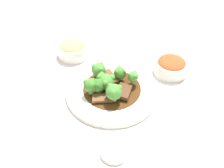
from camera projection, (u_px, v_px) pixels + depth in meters
name	position (u px, v px, depth m)	size (l,w,h in m)	color
ground_plane	(112.00, 92.00, 0.81)	(4.00, 4.00, 0.00)	silver
main_plate	(112.00, 90.00, 0.81)	(0.29, 0.29, 0.02)	white
beef_strip_0	(110.00, 78.00, 0.82)	(0.05, 0.07, 0.01)	brown
beef_strip_1	(103.00, 98.00, 0.76)	(0.07, 0.04, 0.01)	brown
beef_strip_2	(124.00, 92.00, 0.78)	(0.06, 0.07, 0.01)	#56331E
broccoli_floret_0	(99.00, 85.00, 0.76)	(0.04, 0.04, 0.05)	#7FA84C
broccoli_floret_1	(133.00, 77.00, 0.79)	(0.03, 0.03, 0.05)	#8EB756
broccoli_floret_2	(120.00, 73.00, 0.81)	(0.04, 0.04, 0.05)	#8EB756
broccoli_floret_3	(107.00, 83.00, 0.77)	(0.05, 0.05, 0.05)	#8EB756
broccoli_floret_4	(99.00, 70.00, 0.81)	(0.04, 0.04, 0.05)	#8EB756
broccoli_floret_5	(102.00, 78.00, 0.79)	(0.03, 0.03, 0.05)	#8EB756
broccoli_floret_6	(114.00, 92.00, 0.74)	(0.05, 0.05, 0.06)	#8EB756
broccoli_floret_7	(90.00, 85.00, 0.76)	(0.04, 0.04, 0.05)	#8EB756
serving_spoon	(114.00, 68.00, 0.86)	(0.09, 0.19, 0.01)	silver
side_bowl_kimchi	(171.00, 66.00, 0.86)	(0.11, 0.11, 0.05)	white
side_bowl_appetizer	(73.00, 49.00, 0.93)	(0.11, 0.11, 0.06)	white
sauce_dish	(114.00, 151.00, 0.65)	(0.07, 0.07, 0.01)	white
paper_napkin	(45.00, 114.00, 0.74)	(0.12, 0.11, 0.01)	silver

